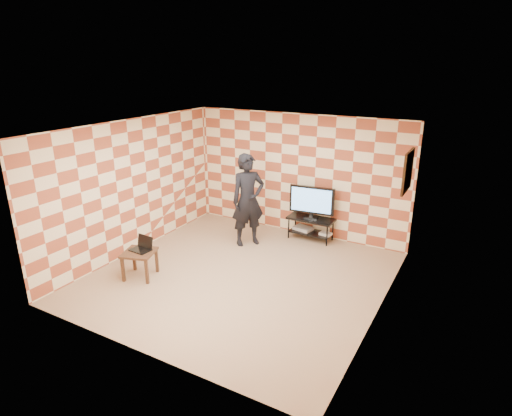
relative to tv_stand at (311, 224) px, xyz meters
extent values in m
plane|color=tan|center=(-0.46, -2.24, -0.37)|extent=(5.00, 5.00, 0.00)
cube|color=#FFF2C4|center=(-0.46, 0.26, 0.98)|extent=(5.00, 0.02, 2.70)
cube|color=#FFF2C4|center=(-0.46, -4.74, 0.98)|extent=(5.00, 0.02, 2.70)
cube|color=#FFF2C4|center=(-2.96, -2.24, 0.98)|extent=(0.02, 5.00, 2.70)
cube|color=#FFF2C4|center=(2.04, -2.24, 0.98)|extent=(0.02, 5.00, 2.70)
cube|color=white|center=(-0.46, -2.24, 2.33)|extent=(5.00, 5.00, 0.02)
cube|color=black|center=(2.01, -0.69, 1.58)|extent=(0.04, 0.72, 0.72)
cube|color=black|center=(2.01, -0.69, 1.58)|extent=(0.04, 0.03, 0.68)
cube|color=black|center=(2.01, -0.69, 1.58)|extent=(0.04, 0.68, 0.03)
cube|color=black|center=(0.00, 0.00, 0.11)|extent=(1.02, 0.46, 0.04)
cube|color=black|center=(0.00, 0.00, -0.21)|extent=(0.92, 0.41, 0.03)
cylinder|color=black|center=(-0.45, -0.18, -0.12)|extent=(0.03, 0.03, 0.50)
cylinder|color=black|center=(-0.45, 0.18, -0.12)|extent=(0.03, 0.03, 0.50)
cylinder|color=black|center=(0.45, -0.18, -0.12)|extent=(0.03, 0.03, 0.50)
cylinder|color=black|center=(0.45, 0.18, -0.12)|extent=(0.03, 0.03, 0.50)
cube|color=black|center=(0.00, 0.00, 0.15)|extent=(0.31, 0.22, 0.03)
cube|color=black|center=(0.00, 0.00, 0.21)|extent=(0.08, 0.06, 0.08)
cube|color=black|center=(0.00, 0.00, 0.55)|extent=(0.98, 0.17, 0.60)
cube|color=#5D9ADE|center=(0.00, -0.03, 0.55)|extent=(0.87, 0.11, 0.52)
cube|color=#BBBBBD|center=(-0.19, 0.04, -0.16)|extent=(0.45, 0.36, 0.07)
cube|color=silver|center=(0.35, -0.01, -0.17)|extent=(0.27, 0.22, 0.06)
cube|color=#382417|center=(-2.05, -3.13, 0.11)|extent=(0.69, 0.69, 0.04)
cube|color=#382417|center=(-2.19, -3.42, -0.14)|extent=(0.06, 0.06, 0.46)
cube|color=#382417|center=(-2.34, -2.99, -0.14)|extent=(0.06, 0.06, 0.46)
cube|color=#382417|center=(-1.76, -3.27, -0.14)|extent=(0.06, 0.06, 0.46)
cube|color=#382417|center=(-1.91, -2.84, -0.14)|extent=(0.06, 0.06, 0.46)
cube|color=black|center=(-2.06, -3.08, 0.14)|extent=(0.38, 0.28, 0.02)
cube|color=black|center=(-2.05, -2.95, 0.26)|extent=(0.37, 0.09, 0.23)
imported|color=black|center=(-1.09, -0.87, 0.62)|extent=(0.82, 0.86, 1.97)
camera|label=1|loc=(3.21, -8.21, 3.41)|focal=30.00mm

